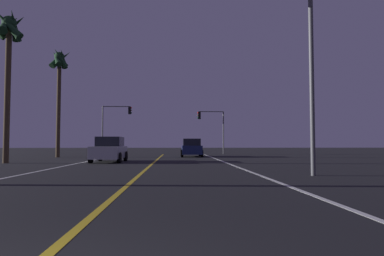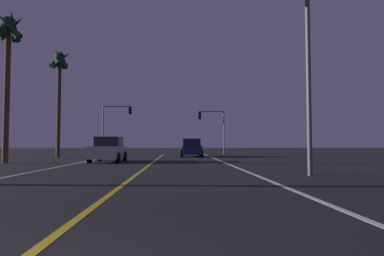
{
  "view_description": "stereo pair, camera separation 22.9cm",
  "coord_description": "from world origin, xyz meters",
  "px_view_note": "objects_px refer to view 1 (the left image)",
  "views": [
    {
      "loc": [
        1.42,
        -1.91,
        1.23
      ],
      "look_at": [
        3.03,
        30.72,
        2.77
      ],
      "focal_mm": 31.18,
      "sensor_mm": 36.0,
      "label": 1
    },
    {
      "loc": [
        1.64,
        -1.91,
        1.23
      ],
      "look_at": [
        3.03,
        30.72,
        2.77
      ],
      "focal_mm": 31.18,
      "sensor_mm": 36.0,
      "label": 2
    }
  ],
  "objects_px": {
    "car_ahead_far": "(191,148)",
    "traffic_light_near_left": "(116,118)",
    "palm_tree_left_mid": "(9,40)",
    "street_lamp_right_near": "(298,53)",
    "palm_tree_left_far": "(59,70)",
    "car_oncoming": "(109,150)",
    "traffic_light_near_right": "(211,122)"
  },
  "relations": [
    {
      "from": "car_ahead_far",
      "to": "traffic_light_near_left",
      "type": "distance_m",
      "value": 11.89
    },
    {
      "from": "car_ahead_far",
      "to": "palm_tree_left_mid",
      "type": "distance_m",
      "value": 17.25
    },
    {
      "from": "street_lamp_right_near",
      "to": "palm_tree_left_far",
      "type": "bearing_deg",
      "value": -49.68
    },
    {
      "from": "car_oncoming",
      "to": "car_ahead_far",
      "type": "distance_m",
      "value": 10.56
    },
    {
      "from": "street_lamp_right_near",
      "to": "palm_tree_left_far",
      "type": "distance_m",
      "value": 24.15
    },
    {
      "from": "palm_tree_left_far",
      "to": "palm_tree_left_mid",
      "type": "bearing_deg",
      "value": -90.34
    },
    {
      "from": "street_lamp_right_near",
      "to": "traffic_light_near_left",
      "type": "bearing_deg",
      "value": -66.28
    },
    {
      "from": "traffic_light_near_left",
      "to": "palm_tree_left_far",
      "type": "xyz_separation_m",
      "value": [
        -3.79,
        -8.37,
        3.84
      ]
    },
    {
      "from": "car_ahead_far",
      "to": "traffic_light_near_left",
      "type": "bearing_deg",
      "value": 47.63
    },
    {
      "from": "traffic_light_near_right",
      "to": "car_ahead_far",
      "type": "bearing_deg",
      "value": 71.02
    },
    {
      "from": "car_oncoming",
      "to": "traffic_light_near_right",
      "type": "bearing_deg",
      "value": 152.23
    },
    {
      "from": "car_oncoming",
      "to": "palm_tree_left_far",
      "type": "distance_m",
      "value": 12.46
    },
    {
      "from": "traffic_light_near_left",
      "to": "palm_tree_left_mid",
      "type": "xyz_separation_m",
      "value": [
        -3.84,
        -17.53,
        3.7
      ]
    },
    {
      "from": "car_oncoming",
      "to": "traffic_light_near_left",
      "type": "relative_size",
      "value": 0.76
    },
    {
      "from": "car_oncoming",
      "to": "palm_tree_left_mid",
      "type": "xyz_separation_m",
      "value": [
        -6.28,
        -1.15,
        7.08
      ]
    },
    {
      "from": "traffic_light_near_left",
      "to": "palm_tree_left_mid",
      "type": "relative_size",
      "value": 0.57
    },
    {
      "from": "palm_tree_left_mid",
      "to": "car_oncoming",
      "type": "bearing_deg",
      "value": 10.34
    },
    {
      "from": "car_ahead_far",
      "to": "palm_tree_left_mid",
      "type": "bearing_deg",
      "value": 128.75
    },
    {
      "from": "palm_tree_left_mid",
      "to": "car_ahead_far",
      "type": "bearing_deg",
      "value": 38.75
    },
    {
      "from": "car_oncoming",
      "to": "palm_tree_left_mid",
      "type": "bearing_deg",
      "value": -79.66
    },
    {
      "from": "car_oncoming",
      "to": "car_ahead_far",
      "type": "bearing_deg",
      "value": 145.47
    },
    {
      "from": "car_ahead_far",
      "to": "palm_tree_left_far",
      "type": "relative_size",
      "value": 0.43
    },
    {
      "from": "palm_tree_left_mid",
      "to": "palm_tree_left_far",
      "type": "xyz_separation_m",
      "value": [
        0.05,
        9.17,
        0.14
      ]
    },
    {
      "from": "street_lamp_right_near",
      "to": "palm_tree_left_mid",
      "type": "xyz_separation_m",
      "value": [
        -15.54,
        9.08,
        3.13
      ]
    },
    {
      "from": "traffic_light_near_left",
      "to": "palm_tree_left_mid",
      "type": "height_order",
      "value": "palm_tree_left_mid"
    },
    {
      "from": "car_ahead_far",
      "to": "traffic_light_near_right",
      "type": "height_order",
      "value": "traffic_light_near_right"
    },
    {
      "from": "traffic_light_near_right",
      "to": "traffic_light_near_left",
      "type": "bearing_deg",
      "value": 0.0
    },
    {
      "from": "palm_tree_left_far",
      "to": "street_lamp_right_near",
      "type": "bearing_deg",
      "value": -49.68
    },
    {
      "from": "car_oncoming",
      "to": "traffic_light_near_left",
      "type": "distance_m",
      "value": 16.91
    },
    {
      "from": "palm_tree_left_mid",
      "to": "traffic_light_near_left",
      "type": "bearing_deg",
      "value": 77.64
    },
    {
      "from": "car_oncoming",
      "to": "traffic_light_near_right",
      "type": "relative_size",
      "value": 0.84
    },
    {
      "from": "car_ahead_far",
      "to": "traffic_light_near_right",
      "type": "distance_m",
      "value": 8.66
    }
  ]
}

